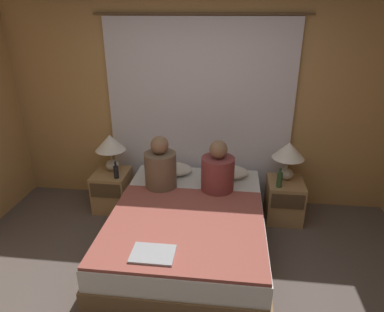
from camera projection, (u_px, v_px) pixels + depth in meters
wall_back at (200, 105)px, 4.12m from camera, size 4.75×0.06×2.50m
curtain_panel at (199, 116)px, 4.11m from camera, size 2.40×0.02×2.28m
bed at (189, 229)px, 3.50m from camera, size 1.51×2.00×0.48m
nightstand_left at (113, 190)px, 4.26m from camera, size 0.41×0.47×0.48m
nightstand_right at (284, 200)px, 4.04m from camera, size 0.41×0.47×0.48m
lamp_left at (110, 145)px, 4.11m from camera, size 0.37×0.37×0.46m
lamp_right at (288, 153)px, 3.88m from camera, size 0.37×0.37×0.46m
pillow_left at (169, 169)px, 4.14m from camera, size 0.56×0.35×0.12m
pillow_right at (225, 172)px, 4.06m from camera, size 0.56×0.35×0.12m
blanket_on_bed at (184, 225)px, 3.13m from camera, size 1.45×1.34×0.03m
person_left_in_bed at (160, 168)px, 3.72m from camera, size 0.35×0.35×0.61m
person_right_in_bed at (218, 172)px, 3.66m from camera, size 0.36×0.36×0.59m
beer_bottle_on_left_stand at (116, 172)px, 4.00m from camera, size 0.06×0.06×0.21m
beer_bottle_on_right_stand at (280, 179)px, 3.80m from camera, size 0.06×0.06×0.23m
laptop_on_bed at (153, 254)px, 2.72m from camera, size 0.35×0.25×0.02m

